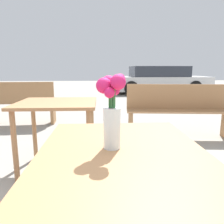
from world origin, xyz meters
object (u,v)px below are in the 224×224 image
(bench_middle, at_px, (13,102))
(table_back, at_px, (57,113))
(parked_car, at_px, (158,80))
(table_front, at_px, (122,174))
(bench_near, at_px, (178,109))
(flower_vase, at_px, (112,110))

(bench_middle, relative_size, table_back, 1.93)
(table_back, relative_size, parked_car, 0.19)
(table_front, relative_size, bench_middle, 0.60)
(bench_middle, distance_m, parked_car, 7.18)
(bench_near, xyz_separation_m, parked_car, (1.58, 6.59, 0.12))
(flower_vase, distance_m, parked_car, 9.48)
(table_front, xyz_separation_m, bench_middle, (-1.71, 3.48, -0.17))
(bench_near, xyz_separation_m, table_back, (-1.74, -1.06, 0.17))
(bench_near, bearing_deg, parked_car, 76.51)
(table_front, distance_m, flower_vase, 0.29)
(bench_near, bearing_deg, flower_vase, -117.38)
(bench_middle, height_order, parked_car, parked_car)
(bench_near, bearing_deg, table_back, -148.50)
(flower_vase, bearing_deg, parked_car, 72.50)
(flower_vase, relative_size, parked_car, 0.07)
(table_front, xyz_separation_m, flower_vase, (-0.04, 0.03, 0.28))
(bench_near, bearing_deg, table_front, -116.31)
(table_back, bearing_deg, parked_car, 66.57)
(table_front, distance_m, table_back, 1.50)
(flower_vase, distance_m, bench_middle, 3.86)
(flower_vase, distance_m, table_back, 1.49)
(bench_near, xyz_separation_m, bench_middle, (-2.93, 1.00, -0.00))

